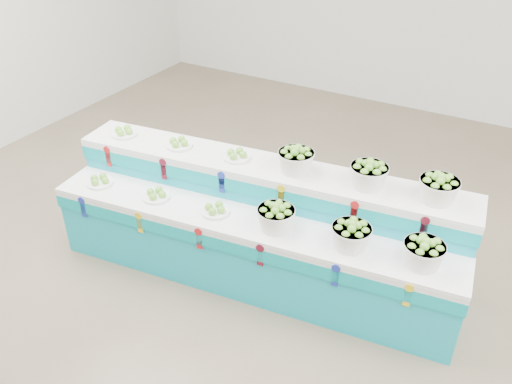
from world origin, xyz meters
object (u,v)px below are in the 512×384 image
(basket_lower_left, at_px, (276,217))
(plate_upper_mid, at_px, (179,142))
(display_stand, at_px, (256,226))
(basket_upper_right, at_px, (439,188))

(basket_lower_left, bearing_deg, plate_upper_mid, 164.94)
(display_stand, xyz_separation_m, basket_lower_left, (0.30, -0.19, 0.32))
(display_stand, distance_m, plate_upper_mid, 1.06)
(basket_lower_left, height_order, basket_upper_right, basket_upper_right)
(plate_upper_mid, distance_m, basket_upper_right, 2.32)
(basket_lower_left, distance_m, basket_upper_right, 1.29)
(basket_lower_left, bearing_deg, display_stand, 146.87)
(basket_upper_right, bearing_deg, basket_lower_left, -152.39)
(basket_lower_left, distance_m, plate_upper_mid, 1.25)
(basket_lower_left, relative_size, plate_upper_mid, 1.26)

